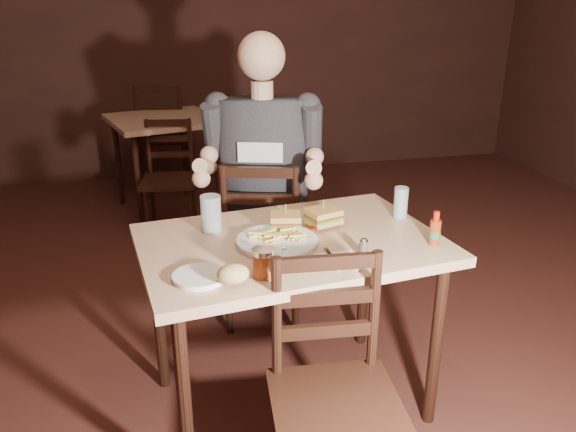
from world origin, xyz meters
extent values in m
plane|color=black|center=(0.00, 0.00, 0.00)|extent=(7.00, 7.00, 0.00)
plane|color=#3D1E19|center=(0.00, 3.50, 1.40)|extent=(6.00, 0.00, 6.00)
cube|color=tan|center=(-0.27, -0.10, 0.75)|extent=(1.23, 0.90, 0.04)
cylinder|color=black|center=(-0.73, -0.46, 0.36)|extent=(0.05, 0.05, 0.73)
cylinder|color=black|center=(-0.80, 0.15, 0.36)|extent=(0.05, 0.05, 0.73)
cylinder|color=black|center=(0.26, -0.34, 0.36)|extent=(0.05, 0.05, 0.73)
cylinder|color=black|center=(0.19, 0.27, 0.36)|extent=(0.05, 0.05, 0.73)
cube|color=tan|center=(-0.69, 2.50, 0.75)|extent=(0.98, 0.98, 0.04)
cylinder|color=black|center=(-0.91, 2.11, 0.36)|extent=(0.04, 0.04, 0.73)
cylinder|color=black|center=(-1.08, 2.72, 0.36)|extent=(0.04, 0.04, 0.73)
cylinder|color=black|center=(-0.29, 2.28, 0.36)|extent=(0.04, 0.04, 0.73)
cylinder|color=black|center=(-0.46, 2.89, 0.36)|extent=(0.04, 0.04, 0.73)
cylinder|color=white|center=(-0.33, -0.13, 0.78)|extent=(0.34, 0.34, 0.02)
ellipsoid|color=maroon|center=(-0.17, -0.06, 0.79)|extent=(0.05, 0.05, 0.01)
cylinder|color=silver|center=(-0.56, 0.06, 0.85)|extent=(0.09, 0.09, 0.15)
cylinder|color=silver|center=(0.24, 0.03, 0.84)|extent=(0.07, 0.07, 0.13)
cube|color=white|center=(-0.14, -0.31, 0.77)|extent=(0.15, 0.14, 0.00)
cube|color=silver|center=(-0.17, -0.30, 0.78)|extent=(0.02, 0.19, 0.00)
cube|color=silver|center=(-0.16, -0.27, 0.78)|extent=(0.01, 0.15, 0.00)
cylinder|color=white|center=(-0.64, -0.35, 0.78)|extent=(0.20, 0.20, 0.01)
ellipsoid|color=tan|center=(-0.54, -0.42, 0.81)|extent=(0.12, 0.10, 0.06)
camera|label=1|loc=(-0.74, -2.04, 1.64)|focal=35.00mm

